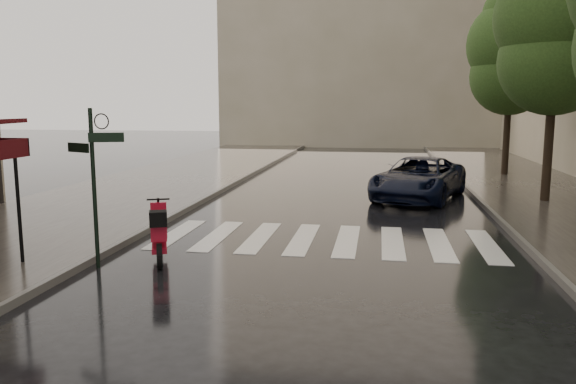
# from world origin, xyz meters

# --- Properties ---
(ground) EXTENTS (120.00, 120.00, 0.00)m
(ground) POSITION_xyz_m (0.00, 0.00, 0.00)
(ground) COLOR black
(ground) RESTS_ON ground
(sidewalk_near) EXTENTS (6.00, 60.00, 0.12)m
(sidewalk_near) POSITION_xyz_m (-4.50, 12.00, 0.06)
(sidewalk_near) COLOR #38332D
(sidewalk_near) RESTS_ON ground
(sidewalk_far) EXTENTS (5.50, 60.00, 0.12)m
(sidewalk_far) POSITION_xyz_m (10.25, 12.00, 0.06)
(sidewalk_far) COLOR #38332D
(sidewalk_far) RESTS_ON ground
(curb_near) EXTENTS (0.12, 60.00, 0.16)m
(curb_near) POSITION_xyz_m (-1.45, 12.00, 0.07)
(curb_near) COLOR #595651
(curb_near) RESTS_ON ground
(curb_far) EXTENTS (0.12, 60.00, 0.16)m
(curb_far) POSITION_xyz_m (7.45, 12.00, 0.07)
(curb_far) COLOR #595651
(curb_far) RESTS_ON ground
(crosswalk) EXTENTS (7.85, 3.20, 0.01)m
(crosswalk) POSITION_xyz_m (2.98, 6.00, 0.01)
(crosswalk) COLOR silver
(crosswalk) RESTS_ON ground
(signpost) EXTENTS (1.17, 0.29, 3.10)m
(signpost) POSITION_xyz_m (-1.19, 3.00, 1.83)
(signpost) COLOR black
(signpost) RESTS_ON ground
(backdrop_building) EXTENTS (22.00, 6.00, 20.00)m
(backdrop_building) POSITION_xyz_m (3.00, 38.00, 10.00)
(backdrop_building) COLOR gray
(backdrop_building) RESTS_ON ground
(tree_mid) EXTENTS (3.80, 3.80, 8.34)m
(tree_mid) POSITION_xyz_m (9.50, 12.00, 5.59)
(tree_mid) COLOR black
(tree_mid) RESTS_ON sidewalk_far
(tree_far) EXTENTS (3.80, 3.80, 8.16)m
(tree_far) POSITION_xyz_m (9.70, 19.00, 5.46)
(tree_far) COLOR black
(tree_far) RESTS_ON sidewalk_far
(scooter) EXTENTS (0.89, 1.71, 1.18)m
(scooter) POSITION_xyz_m (-0.20, 3.67, 0.55)
(scooter) COLOR black
(scooter) RESTS_ON ground
(parked_car) EXTENTS (3.82, 5.55, 1.41)m
(parked_car) POSITION_xyz_m (5.54, 12.36, 0.71)
(parked_car) COLOR black
(parked_car) RESTS_ON ground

